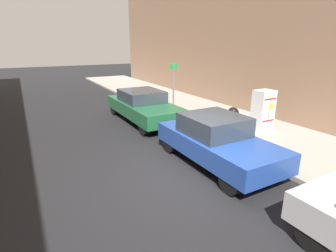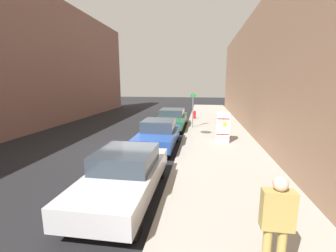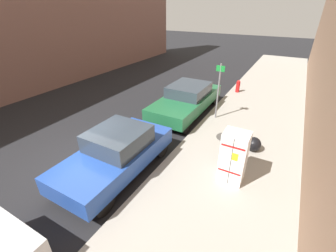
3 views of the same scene
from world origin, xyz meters
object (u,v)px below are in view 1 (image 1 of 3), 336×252
street_sign_post (174,86)px  trash_bag (233,113)px  parked_sedan_green (143,106)px  parked_hatchback_blue (216,140)px  discarded_refrigerator (263,111)px  fire_hydrant (140,94)px

street_sign_post → trash_bag: 3.00m
parked_sedan_green → parked_hatchback_blue: size_ratio=1.18×
street_sign_post → discarded_refrigerator: bearing=114.6°
street_sign_post → parked_sedan_green: (1.51, -0.10, -0.79)m
street_sign_post → parked_sedan_green: 1.71m
street_sign_post → parked_hatchback_blue: street_sign_post is taller
trash_bag → parked_sedan_green: size_ratio=0.11×
parked_sedan_green → fire_hydrant: bearing=-111.6°
trash_bag → street_sign_post: bearing=-43.2°
street_sign_post → parked_sedan_green: size_ratio=0.52×
discarded_refrigerator → fire_hydrant: discarded_refrigerator is taller
discarded_refrigerator → trash_bag: 1.98m
street_sign_post → fire_hydrant: street_sign_post is taller
street_sign_post → trash_bag: street_sign_post is taller
street_sign_post → fire_hydrant: 4.07m
fire_hydrant → street_sign_post: bearing=89.8°
street_sign_post → trash_bag: (-2.02, 1.90, -1.13)m
discarded_refrigerator → street_sign_post: bearing=-65.4°
discarded_refrigerator → parked_hatchback_blue: size_ratio=0.40×
street_sign_post → fire_hydrant: size_ratio=3.47×
parked_hatchback_blue → discarded_refrigerator: bearing=-159.3°
parked_hatchback_blue → fire_hydrant: bearing=-99.7°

